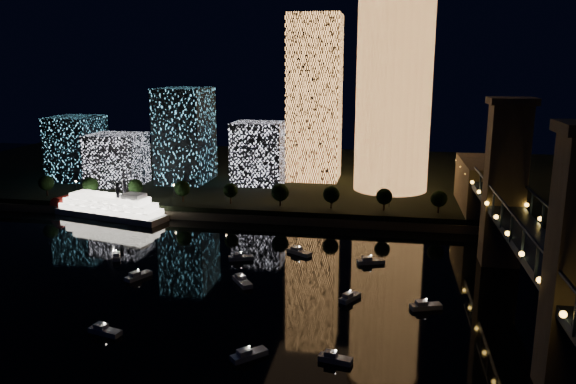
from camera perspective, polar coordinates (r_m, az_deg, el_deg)
name	(u,v)px	position (r m, az deg, el deg)	size (l,w,h in m)	color
ground	(252,318)	(137.97, -3.67, -12.64)	(520.00, 520.00, 0.00)	black
far_bank	(326,177)	(288.05, 3.86, 1.52)	(420.00, 160.00, 5.00)	black
seawall	(303,220)	(213.03, 1.54, -2.85)	(420.00, 6.00, 3.00)	#6B5E4C
tower_cylindrical	(394,94)	(247.36, 10.68, 9.74)	(34.00, 34.00, 82.86)	#FFA251
tower_rectangular	(315,98)	(267.68, 2.73, 9.47)	(24.05, 24.05, 76.52)	#FFA251
midrise_blocks	(162,146)	(268.84, -12.66, 4.63)	(110.07, 38.08, 43.48)	white
truss_bridge	(543,265)	(136.29, 24.46, -6.78)	(13.00, 266.00, 50.00)	#162548
riverboat	(106,207)	(233.41, -18.02, -1.45)	(52.44, 22.35, 15.52)	silver
motorboats	(241,289)	(152.10, -4.84, -9.80)	(111.46, 72.64, 2.78)	silver
esplanade_trees	(232,190)	(222.55, -5.72, 0.17)	(166.28, 6.96, 8.98)	black
street_lamps	(225,190)	(229.74, -6.41, 0.18)	(132.70, 0.70, 5.65)	black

